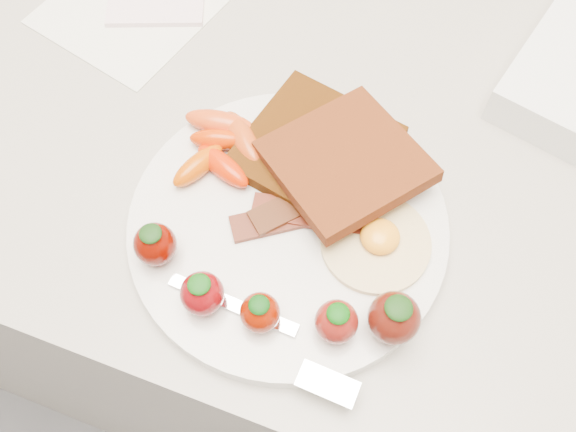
% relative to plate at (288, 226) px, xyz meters
% --- Properties ---
extents(counter, '(2.00, 0.60, 0.90)m').
position_rel_plate_xyz_m(counter, '(-0.01, 0.14, -0.46)').
color(counter, gray).
rests_on(counter, ground).
extents(plate, '(0.27, 0.27, 0.02)m').
position_rel_plate_xyz_m(plate, '(0.00, 0.00, 0.00)').
color(plate, silver).
rests_on(plate, counter).
extents(toast_lower, '(0.14, 0.14, 0.01)m').
position_rel_plate_xyz_m(toast_lower, '(-0.00, 0.07, 0.02)').
color(toast_lower, black).
rests_on(toast_lower, plate).
extents(toast_upper, '(0.16, 0.16, 0.03)m').
position_rel_plate_xyz_m(toast_upper, '(0.03, 0.06, 0.03)').
color(toast_upper, black).
rests_on(toast_upper, toast_lower).
extents(fried_egg, '(0.11, 0.11, 0.02)m').
position_rel_plate_xyz_m(fried_egg, '(0.08, 0.01, 0.01)').
color(fried_egg, beige).
rests_on(fried_egg, plate).
extents(bacon_strips, '(0.11, 0.10, 0.01)m').
position_rel_plate_xyz_m(bacon_strips, '(0.01, 0.01, 0.01)').
color(bacon_strips, '#3C120C').
rests_on(bacon_strips, plate).
extents(baby_carrots, '(0.09, 0.10, 0.02)m').
position_rel_plate_xyz_m(baby_carrots, '(-0.08, 0.05, 0.02)').
color(baby_carrots, '#C32E00').
rests_on(baby_carrots, plate).
extents(strawberries, '(0.23, 0.07, 0.05)m').
position_rel_plate_xyz_m(strawberries, '(0.02, -0.07, 0.03)').
color(strawberries, '#510700').
rests_on(strawberries, plate).
extents(fork, '(0.17, 0.05, 0.00)m').
position_rel_plate_xyz_m(fork, '(0.03, -0.10, 0.01)').
color(fork, white).
rests_on(fork, plate).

